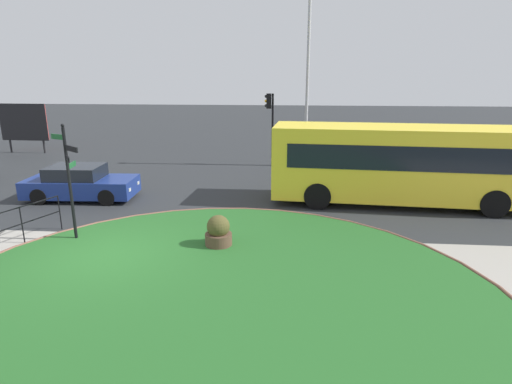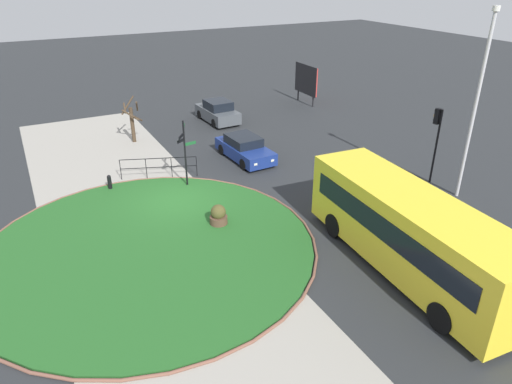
# 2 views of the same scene
# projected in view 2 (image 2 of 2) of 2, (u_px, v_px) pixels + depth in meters

# --- Properties ---
(ground) EXTENTS (120.00, 120.00, 0.00)m
(ground) POSITION_uv_depth(u_px,v_px,m) (176.00, 202.00, 22.33)
(ground) COLOR #282B2D
(sidewalk_paving) EXTENTS (32.00, 7.72, 0.02)m
(sidewalk_paving) POSITION_uv_depth(u_px,v_px,m) (132.00, 212.00, 21.43)
(sidewalk_paving) COLOR #9E998E
(sidewalk_paving) RESTS_ON ground
(grass_island) EXTENTS (13.23, 13.23, 0.10)m
(grass_island) POSITION_uv_depth(u_px,v_px,m) (149.00, 247.00, 18.72)
(grass_island) COLOR #235B23
(grass_island) RESTS_ON ground
(grass_kerb_ring) EXTENTS (13.54, 13.54, 0.11)m
(grass_kerb_ring) POSITION_uv_depth(u_px,v_px,m) (149.00, 247.00, 18.71)
(grass_kerb_ring) COLOR brown
(grass_kerb_ring) RESTS_ON ground
(signpost_directional) EXTENTS (1.10, 1.09, 3.52)m
(signpost_directional) POSITION_uv_depth(u_px,v_px,m) (185.00, 149.00, 22.99)
(signpost_directional) COLOR black
(signpost_directional) RESTS_ON ground
(bollard_foreground) EXTENTS (0.20, 0.20, 0.83)m
(bollard_foreground) POSITION_uv_depth(u_px,v_px,m) (110.00, 182.00, 23.34)
(bollard_foreground) COLOR black
(bollard_foreground) RESTS_ON ground
(railing_grass_edge) EXTENTS (1.44, 3.75, 1.14)m
(railing_grass_edge) POSITION_uv_depth(u_px,v_px,m) (159.00, 165.00, 24.53)
(railing_grass_edge) COLOR black
(railing_grass_edge) RESTS_ON ground
(bus_yellow) EXTENTS (9.74, 3.17, 2.99)m
(bus_yellow) POSITION_uv_depth(u_px,v_px,m) (410.00, 231.00, 16.78)
(bus_yellow) COLOR yellow
(bus_yellow) RESTS_ON ground
(car_near_lane) EXTENTS (4.05, 2.01, 1.56)m
(car_near_lane) POSITION_uv_depth(u_px,v_px,m) (218.00, 112.00, 33.39)
(car_near_lane) COLOR #474C51
(car_near_lane) RESTS_ON ground
(car_far_lane) EXTENTS (4.35, 2.02, 1.37)m
(car_far_lane) POSITION_uv_depth(u_px,v_px,m) (245.00, 149.00, 26.99)
(car_far_lane) COLOR navy
(car_far_lane) RESTS_ON ground
(traffic_light_near) EXTENTS (0.49, 0.28, 3.88)m
(traffic_light_near) POSITION_uv_depth(u_px,v_px,m) (437.00, 129.00, 23.28)
(traffic_light_near) COLOR black
(traffic_light_near) RESTS_ON ground
(lamppost_tall) EXTENTS (0.32, 0.32, 8.75)m
(lamppost_tall) POSITION_uv_depth(u_px,v_px,m) (476.00, 103.00, 20.91)
(lamppost_tall) COLOR #B7B7BC
(lamppost_tall) RESTS_ON ground
(billboard_left) EXTENTS (3.16, 0.22, 3.11)m
(billboard_left) POSITION_uv_depth(u_px,v_px,m) (306.00, 80.00, 37.25)
(billboard_left) COLOR black
(billboard_left) RESTS_ON ground
(planter_near_signpost) EXTENTS (0.78, 0.78, 0.99)m
(planter_near_signpost) POSITION_uv_depth(u_px,v_px,m) (218.00, 216.00, 20.17)
(planter_near_signpost) COLOR brown
(planter_near_signpost) RESTS_ON ground
(street_tree_bare) EXTENTS (1.24, 1.32, 2.86)m
(street_tree_bare) POSITION_uv_depth(u_px,v_px,m) (132.00, 120.00, 29.23)
(street_tree_bare) COLOR #423323
(street_tree_bare) RESTS_ON ground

